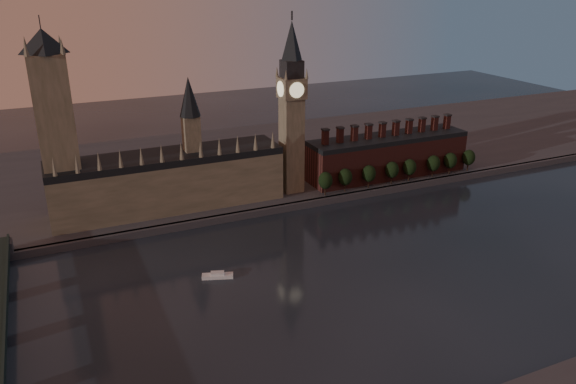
# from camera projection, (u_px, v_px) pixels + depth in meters

# --- Properties ---
(ground) EXTENTS (900.00, 900.00, 0.00)m
(ground) POSITION_uv_depth(u_px,v_px,m) (372.00, 281.00, 254.79)
(ground) COLOR black
(ground) RESTS_ON ground
(north_bank) EXTENTS (900.00, 182.00, 4.00)m
(north_bank) POSITION_uv_depth(u_px,v_px,m) (240.00, 164.00, 405.39)
(north_bank) COLOR #424246
(north_bank) RESTS_ON ground
(palace_of_westminster) EXTENTS (130.00, 30.30, 74.00)m
(palace_of_westminster) POSITION_uv_depth(u_px,v_px,m) (169.00, 178.00, 320.05)
(palace_of_westminster) COLOR gray
(palace_of_westminster) RESTS_ON north_bank
(victoria_tower) EXTENTS (24.00, 24.00, 108.00)m
(victoria_tower) POSITION_uv_depth(u_px,v_px,m) (55.00, 124.00, 285.32)
(victoria_tower) COLOR gray
(victoria_tower) RESTS_ON north_bank
(big_ben) EXTENTS (15.00, 15.00, 107.00)m
(big_ben) POSITION_uv_depth(u_px,v_px,m) (292.00, 107.00, 331.42)
(big_ben) COLOR gray
(big_ben) RESTS_ON north_bank
(chimney_block) EXTENTS (110.00, 25.00, 37.00)m
(chimney_block) POSITION_uv_depth(u_px,v_px,m) (387.00, 155.00, 372.28)
(chimney_block) COLOR #552420
(chimney_block) RESTS_ON north_bank
(embankment_tree_0) EXTENTS (8.60, 8.60, 14.88)m
(embankment_tree_0) POSITION_uv_depth(u_px,v_px,m) (325.00, 180.00, 339.42)
(embankment_tree_0) COLOR black
(embankment_tree_0) RESTS_ON north_bank
(embankment_tree_1) EXTENTS (8.60, 8.60, 14.88)m
(embankment_tree_1) POSITION_uv_depth(u_px,v_px,m) (345.00, 177.00, 345.10)
(embankment_tree_1) COLOR black
(embankment_tree_1) RESTS_ON north_bank
(embankment_tree_2) EXTENTS (8.60, 8.60, 14.88)m
(embankment_tree_2) POSITION_uv_depth(u_px,v_px,m) (369.00, 174.00, 351.09)
(embankment_tree_2) COLOR black
(embankment_tree_2) RESTS_ON north_bank
(embankment_tree_3) EXTENTS (8.60, 8.60, 14.88)m
(embankment_tree_3) POSITION_uv_depth(u_px,v_px,m) (392.00, 170.00, 357.80)
(embankment_tree_3) COLOR black
(embankment_tree_3) RESTS_ON north_bank
(embankment_tree_4) EXTENTS (8.60, 8.60, 14.88)m
(embankment_tree_4) POSITION_uv_depth(u_px,v_px,m) (410.00, 167.00, 362.65)
(embankment_tree_4) COLOR black
(embankment_tree_4) RESTS_ON north_bank
(embankment_tree_5) EXTENTS (8.60, 8.60, 14.88)m
(embankment_tree_5) POSITION_uv_depth(u_px,v_px,m) (433.00, 163.00, 370.13)
(embankment_tree_5) COLOR black
(embankment_tree_5) RESTS_ON north_bank
(embankment_tree_6) EXTENTS (8.60, 8.60, 14.88)m
(embankment_tree_6) POSITION_uv_depth(u_px,v_px,m) (450.00, 161.00, 375.50)
(embankment_tree_6) COLOR black
(embankment_tree_6) RESTS_ON north_bank
(embankment_tree_7) EXTENTS (8.60, 8.60, 14.88)m
(embankment_tree_7) POSITION_uv_depth(u_px,v_px,m) (469.00, 158.00, 381.73)
(embankment_tree_7) COLOR black
(embankment_tree_7) RESTS_ON north_bank
(river_boat) EXTENTS (14.80, 8.53, 2.85)m
(river_boat) POSITION_uv_depth(u_px,v_px,m) (218.00, 275.00, 257.36)
(river_boat) COLOR silver
(river_boat) RESTS_ON ground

